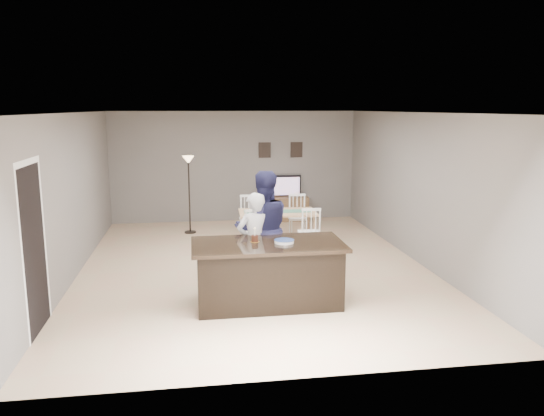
{
  "coord_description": "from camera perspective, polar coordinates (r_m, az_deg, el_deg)",
  "views": [
    {
      "loc": [
        -1.03,
        -9.0,
        2.79
      ],
      "look_at": [
        0.29,
        -0.3,
        1.11
      ],
      "focal_mm": 35.0,
      "sensor_mm": 36.0,
      "label": 1
    }
  ],
  "objects": [
    {
      "name": "doorway",
      "position": [
        7.15,
        -24.31,
        -2.55
      ],
      "size": [
        0.0,
        2.1,
        2.65
      ],
      "color": "black",
      "rests_on": "floor"
    },
    {
      "name": "television",
      "position": [
        13.17,
        1.24,
        2.38
      ],
      "size": [
        0.91,
        0.12,
        0.53
      ],
      "primitive_type": "imported",
      "rotation": [
        0.0,
        0.0,
        3.14
      ],
      "color": "black",
      "rests_on": "tv_console"
    },
    {
      "name": "floor",
      "position": [
        9.48,
        -1.99,
        -6.33
      ],
      "size": [
        8.0,
        8.0,
        0.0
      ],
      "primitive_type": "plane",
      "color": "tan",
      "rests_on": "ground"
    },
    {
      "name": "woman",
      "position": [
        8.06,
        -1.9,
        -3.73
      ],
      "size": [
        0.64,
        0.51,
        1.54
      ],
      "primitive_type": "imported",
      "rotation": [
        0.0,
        0.0,
        3.42
      ],
      "color": "#B9B9BE",
      "rests_on": "floor"
    },
    {
      "name": "plate_stack",
      "position": [
        7.51,
        1.32,
        -3.6
      ],
      "size": [
        0.28,
        0.28,
        0.04
      ],
      "color": "white",
      "rests_on": "kitchen_island"
    },
    {
      "name": "tv_screen_glow",
      "position": [
        13.09,
        1.3,
        2.36
      ],
      "size": [
        0.78,
        0.0,
        0.78
      ],
      "primitive_type": "plane",
      "rotation": [
        1.57,
        0.0,
        3.14
      ],
      "color": "orange",
      "rests_on": "tv_console"
    },
    {
      "name": "dining_table",
      "position": [
        10.68,
        0.61,
        -1.04
      ],
      "size": [
        1.57,
        1.79,
        0.94
      ],
      "rotation": [
        0.0,
        0.0,
        -0.04
      ],
      "color": "tan",
      "rests_on": "floor"
    },
    {
      "name": "picture_frames",
      "position": [
        13.2,
        0.94,
        6.27
      ],
      "size": [
        1.1,
        0.02,
        0.38
      ],
      "color": "black",
      "rests_on": "room_shell"
    },
    {
      "name": "room_shell",
      "position": [
        9.13,
        -2.06,
        3.79
      ],
      "size": [
        8.0,
        8.0,
        8.0
      ],
      "color": "slate",
      "rests_on": "floor"
    },
    {
      "name": "man",
      "position": [
        8.25,
        -0.97,
        -2.31
      ],
      "size": [
        0.96,
        0.78,
        1.84
      ],
      "primitive_type": "imported",
      "rotation": [
        0.0,
        0.0,
        3.24
      ],
      "color": "#191937",
      "rests_on": "floor"
    },
    {
      "name": "kitchen_island",
      "position": [
        7.64,
        -0.44,
        -7.01
      ],
      "size": [
        2.15,
        1.1,
        0.9
      ],
      "color": "black",
      "rests_on": "floor"
    },
    {
      "name": "tv_console",
      "position": [
        13.2,
        1.28,
        -0.09
      ],
      "size": [
        1.2,
        0.4,
        0.6
      ],
      "primitive_type": "cube",
      "color": "brown",
      "rests_on": "floor"
    },
    {
      "name": "birthday_cake",
      "position": [
        7.56,
        -1.86,
        -3.29
      ],
      "size": [
        0.13,
        0.13,
        0.21
      ],
      "color": "gold",
      "rests_on": "kitchen_island"
    },
    {
      "name": "floor_lamp",
      "position": [
        11.89,
        -8.96,
        3.69
      ],
      "size": [
        0.26,
        0.26,
        1.74
      ],
      "color": "black",
      "rests_on": "floor"
    }
  ]
}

